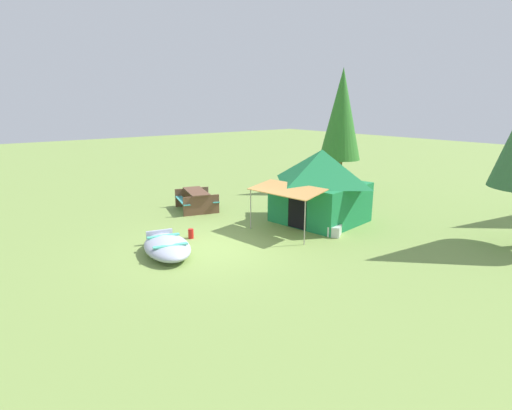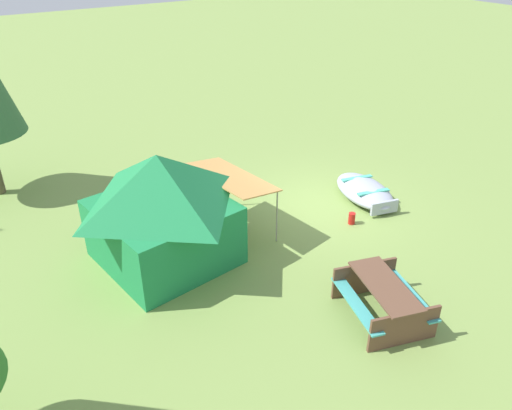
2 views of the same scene
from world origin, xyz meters
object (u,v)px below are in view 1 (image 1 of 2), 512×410
at_px(picnic_table, 196,198).
at_px(pine_tree_back_left, 341,115).
at_px(beached_rowboat, 167,246).
at_px(canvas_cabin_tent, 321,185).
at_px(fuel_can, 191,234).
at_px(cooler_box, 335,231).

bearing_deg(picnic_table, pine_tree_back_left, 82.05).
height_order(beached_rowboat, canvas_cabin_tent, canvas_cabin_tent).
xyz_separation_m(picnic_table, fuel_can, (2.96, -1.92, -0.33)).
xyz_separation_m(picnic_table, pine_tree_back_left, (1.03, 7.36, 3.15)).
bearing_deg(pine_tree_back_left, picnic_table, -97.95).
relative_size(beached_rowboat, pine_tree_back_left, 0.43).
distance_m(beached_rowboat, fuel_can, 1.49).
bearing_deg(beached_rowboat, picnic_table, 140.29).
bearing_deg(pine_tree_back_left, fuel_can, -78.23).
height_order(beached_rowboat, cooler_box, beached_rowboat).
relative_size(beached_rowboat, fuel_can, 8.14).
bearing_deg(fuel_can, canvas_cabin_tent, 75.62).
bearing_deg(picnic_table, canvas_cabin_tent, 33.29).
xyz_separation_m(beached_rowboat, picnic_table, (-3.80, 3.15, 0.25)).
bearing_deg(beached_rowboat, canvas_cabin_tent, 86.52).
relative_size(picnic_table, cooler_box, 4.08).
relative_size(beached_rowboat, picnic_table, 1.19).
bearing_deg(fuel_can, beached_rowboat, -55.85).
bearing_deg(canvas_cabin_tent, fuel_can, -104.38).
bearing_deg(cooler_box, picnic_table, -161.37).
bearing_deg(canvas_cabin_tent, beached_rowboat, -93.48).
height_order(picnic_table, fuel_can, picnic_table).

